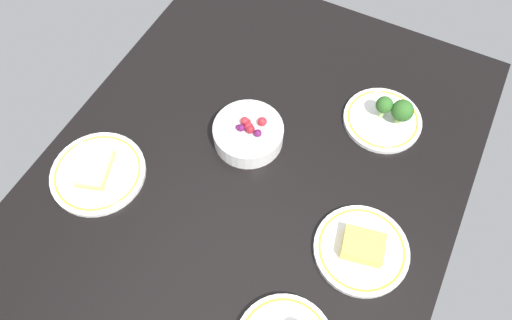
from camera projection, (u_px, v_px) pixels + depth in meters
The scene contains 5 objects.
dining_table at pixel (256, 169), 111.26cm from camera, with size 113.01×90.53×4.00cm, color black.
plate_broccoli at pixel (386, 117), 113.81cm from camera, with size 18.54×18.54×7.92cm.
bowl_berries at pixel (248, 133), 110.59cm from camera, with size 16.27×16.27×6.74cm.
plate_sandwich at pixel (98, 172), 107.24cm from camera, with size 21.14×21.14×4.34cm.
plate_cheese at pixel (362, 249), 98.08cm from camera, with size 19.53×19.53×4.40cm.
Camera 1 is at (-48.68, -24.68, 98.97)cm, focal length 33.90 mm.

